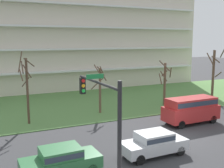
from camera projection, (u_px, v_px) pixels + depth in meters
name	position (u px, v px, depth m)	size (l,w,h in m)	color
ground	(178.00, 137.00, 21.24)	(160.00, 160.00, 0.00)	#38383A
grass_lawn_strip	(105.00, 101.00, 33.77)	(80.00, 16.00, 0.08)	#547F42
apartment_building	(71.00, 38.00, 45.05)	(40.55, 12.88, 15.53)	beige
tree_far_left	(27.00, 87.00, 24.04)	(1.43, 1.44, 6.50)	#4C3828
tree_left	(100.00, 88.00, 27.87)	(1.44, 1.31, 5.06)	brown
tree_center	(165.00, 82.00, 31.02)	(1.83, 1.63, 5.28)	brown
tree_right	(214.00, 73.00, 33.86)	(2.11, 2.06, 6.47)	brown
sedan_silver_center_left	(154.00, 142.00, 17.83)	(4.42, 1.86, 1.57)	#B7BABF
van_red_center_right	(191.00, 108.00, 24.68)	(5.23, 2.07, 2.36)	#B22828
sedan_green_near_right	(61.00, 160.00, 15.27)	(4.45, 1.92, 1.57)	#2D6B3D
traffic_signal_mast	(103.00, 115.00, 12.76)	(0.90, 4.99, 5.85)	black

